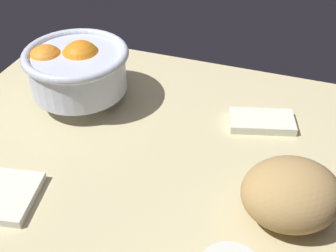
% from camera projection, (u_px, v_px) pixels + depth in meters
% --- Properties ---
extents(ground_plane, '(0.75, 0.65, 0.03)m').
position_uv_depth(ground_plane, '(140.00, 154.00, 0.76)').
color(ground_plane, '#C8BB8C').
extents(fruit_bowl, '(0.20, 0.20, 0.12)m').
position_uv_depth(fruit_bowl, '(75.00, 68.00, 0.82)').
color(fruit_bowl, silver).
rests_on(fruit_bowl, ground).
extents(bread_loaf, '(0.18, 0.17, 0.09)m').
position_uv_depth(bread_loaf, '(291.00, 194.00, 0.60)').
color(bread_loaf, tan).
rests_on(bread_loaf, ground).
extents(napkin_spare, '(0.13, 0.09, 0.01)m').
position_uv_depth(napkin_spare, '(262.00, 121.00, 0.80)').
color(napkin_spare, silver).
rests_on(napkin_spare, ground).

